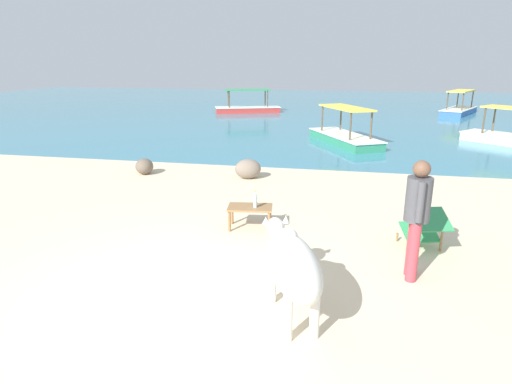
% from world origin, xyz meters
% --- Properties ---
extents(sand_beach, '(18.00, 14.00, 0.04)m').
position_xyz_m(sand_beach, '(0.00, 0.00, 0.02)').
color(sand_beach, beige).
rests_on(sand_beach, ground).
extents(water_surface, '(60.00, 36.00, 0.03)m').
position_xyz_m(water_surface, '(0.00, 22.00, 0.00)').
color(water_surface, teal).
rests_on(water_surface, ground).
extents(cow, '(1.00, 1.77, 1.00)m').
position_xyz_m(cow, '(1.48, -0.08, 0.70)').
color(cow, silver).
rests_on(cow, sand_beach).
extents(low_bench_table, '(0.81, 0.53, 0.40)m').
position_xyz_m(low_bench_table, '(0.45, 2.50, 0.37)').
color(low_bench_table, olive).
rests_on(low_bench_table, sand_beach).
extents(bottle, '(0.07, 0.07, 0.30)m').
position_xyz_m(bottle, '(0.55, 2.47, 0.56)').
color(bottle, '#A3C6D1').
rests_on(bottle, low_bench_table).
extents(deck_chair_near, '(0.72, 0.88, 0.68)m').
position_xyz_m(deck_chair_near, '(3.26, 2.13, 0.42)').
color(deck_chair_near, olive).
rests_on(deck_chair_near, sand_beach).
extents(person_standing, '(0.32, 0.51, 1.62)m').
position_xyz_m(person_standing, '(2.95, 1.16, 0.99)').
color(person_standing, '#CC3D47').
rests_on(person_standing, sand_beach).
extents(shore_rock_large, '(0.61, 0.64, 0.40)m').
position_xyz_m(shore_rock_large, '(-3.03, 5.65, 0.24)').
color(shore_rock_large, '#6B5B4C').
rests_on(shore_rock_large, sand_beach).
extents(shore_rock_medium, '(0.74, 0.63, 0.49)m').
position_xyz_m(shore_rock_medium, '(-0.32, 5.75, 0.29)').
color(shore_rock_medium, gray).
rests_on(shore_rock_medium, sand_beach).
extents(boat_red, '(3.84, 2.36, 1.29)m').
position_xyz_m(boat_red, '(-3.54, 20.07, 0.29)').
color(boat_red, '#C63833').
rests_on(boat_red, water_surface).
extents(boat_green, '(2.76, 3.78, 1.29)m').
position_xyz_m(boat_green, '(1.98, 11.26, 0.29)').
color(boat_green, '#338E66').
rests_on(boat_green, water_surface).
extents(boat_blue, '(2.65, 3.81, 1.29)m').
position_xyz_m(boat_blue, '(8.12, 21.59, 0.29)').
color(boat_blue, '#3866B7').
rests_on(boat_blue, water_surface).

